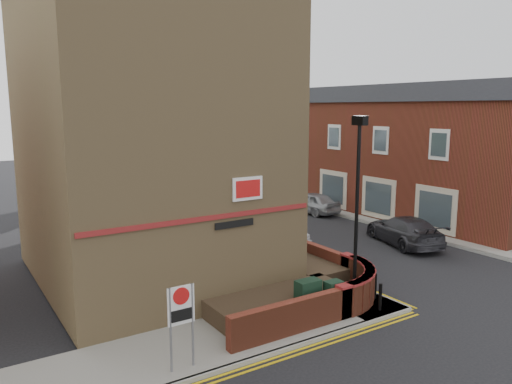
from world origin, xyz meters
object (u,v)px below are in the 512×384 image
(lamppost, at_px, (357,211))
(zone_sign, at_px, (181,312))
(silver_car_near, at_px, (271,234))
(utility_cabinet_large, at_px, (308,298))

(lamppost, distance_m, zone_sign, 6.85)
(lamppost, distance_m, silver_car_near, 8.49)
(zone_sign, bearing_deg, silver_car_near, 44.65)
(lamppost, xyz_separation_m, utility_cabinet_large, (-1.90, 0.10, -2.62))
(silver_car_near, bearing_deg, utility_cabinet_large, -138.40)
(lamppost, relative_size, zone_sign, 2.86)
(lamppost, height_order, utility_cabinet_large, lamppost)
(lamppost, bearing_deg, zone_sign, -173.93)
(lamppost, distance_m, utility_cabinet_large, 3.24)
(zone_sign, height_order, silver_car_near, zone_sign)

